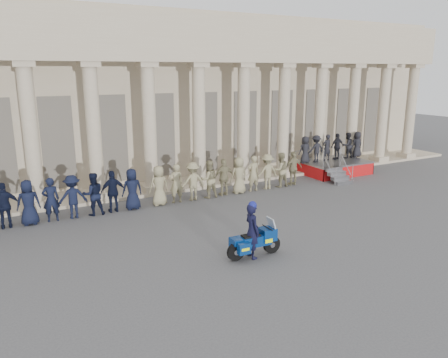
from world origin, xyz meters
TOP-DOWN VIEW (x-y plane):
  - ground at (0.00, 0.00)m, footprint 90.00×90.00m
  - building at (-0.00, 14.74)m, footprint 40.00×12.50m
  - officer_rank at (-3.45, 6.10)m, footprint 19.63×0.69m
  - reviewing_stand at (9.52, 7.20)m, footprint 4.76×3.73m
  - motorcycle at (-0.85, -0.70)m, footprint 1.95×0.80m
  - rider at (-0.96, -0.70)m, footprint 0.46×0.68m

SIDE VIEW (x-z plane):
  - ground at x=0.00m, z-range 0.00..0.00m
  - motorcycle at x=-0.85m, z-range -0.08..1.17m
  - officer_rank at x=-3.45m, z-range 0.00..1.81m
  - rider at x=-0.96m, z-range -0.01..1.90m
  - reviewing_stand at x=9.52m, z-range 0.11..2.42m
  - building at x=0.00m, z-range 0.02..9.02m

